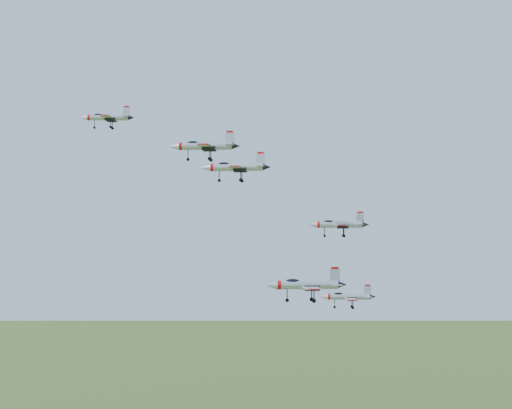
{
  "coord_description": "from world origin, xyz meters",
  "views": [
    {
      "loc": [
        -6.61,
        -130.78,
        128.41
      ],
      "look_at": [
        2.04,
        -1.61,
        132.92
      ],
      "focal_mm": 50.0,
      "sensor_mm": 36.0,
      "label": 1
    }
  ],
  "objects": [
    {
      "name": "jet_lead",
      "position": [
        -26.99,
        12.34,
        150.75
      ],
      "size": [
        11.02,
        9.1,
        2.95
      ],
      "rotation": [
        0.0,
        0.0,
        -0.06
      ],
      "color": "#B1B6BE"
    },
    {
      "name": "jet_left_low",
      "position": [
        18.91,
        8.38,
        129.38
      ],
      "size": [
        12.09,
        10.08,
        3.23
      ],
      "rotation": [
        0.0,
        0.0,
        -0.13
      ],
      "color": "#B1B6BE"
    },
    {
      "name": "jet_trail",
      "position": [
        19.08,
        0.3,
        115.94
      ],
      "size": [
        10.57,
        8.77,
        2.82
      ],
      "rotation": [
        0.0,
        0.0,
        -0.1
      ],
      "color": "#B1B6BE"
    },
    {
      "name": "jet_left_high",
      "position": [
        -7.56,
        2.75,
        144.05
      ],
      "size": [
        13.6,
        11.32,
        3.63
      ],
      "rotation": [
        0.0,
        0.0,
        -0.12
      ],
      "color": "#B1B6BE"
    },
    {
      "name": "jet_right_high",
      "position": [
        -2.49,
        -18.59,
        138.24
      ],
      "size": [
        11.33,
        9.47,
        3.03
      ],
      "rotation": [
        0.0,
        0.0,
        -0.15
      ],
      "color": "#B1B6BE"
    },
    {
      "name": "jet_right_low",
      "position": [
        9.21,
        -14.64,
        119.35
      ],
      "size": [
        13.61,
        11.17,
        3.65
      ],
      "rotation": [
        0.0,
        0.0,
        0.01
      ],
      "color": "#B1B6BE"
    }
  ]
}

